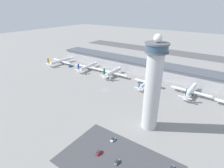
{
  "coord_description": "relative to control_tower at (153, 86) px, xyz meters",
  "views": [
    {
      "loc": [
        97.79,
        -126.24,
        78.35
      ],
      "look_at": [
        5.78,
        5.24,
        6.11
      ],
      "focal_mm": 28.0,
      "sensor_mm": 36.0,
      "label": 1
    }
  ],
  "objects": [
    {
      "name": "ground_plane",
      "position": [
        -61.29,
        28.59,
        -31.77
      ],
      "size": [
        1000.0,
        1000.0,
        0.0
      ],
      "primitive_type": "plane",
      "color": "gray"
    },
    {
      "name": "terminal_building",
      "position": [
        -61.29,
        98.59,
        -24.45
      ],
      "size": [
        240.61,
        25.0,
        14.46
      ],
      "color": "#B2B2B7",
      "rests_on": "ground"
    },
    {
      "name": "runway_strip",
      "position": [
        -61.29,
        224.1,
        -31.77
      ],
      "size": [
        360.92,
        44.0,
        0.01
      ],
      "primitive_type": "cube",
      "color": "#515154",
      "rests_on": "ground"
    },
    {
      "name": "control_tower",
      "position": [
        0.0,
        0.0,
        0.0
      ],
      "size": [
        14.46,
        14.46,
        64.02
      ],
      "color": "#BCBCC1",
      "rests_on": "ground"
    },
    {
      "name": "parking_lot_surface",
      "position": [
        -0.41,
        -39.8,
        -31.77
      ],
      "size": [
        64.0,
        40.0,
        0.01
      ],
      "primitive_type": "cube",
      "color": "#424247",
      "rests_on": "ground"
    },
    {
      "name": "airplane_gate_alpha",
      "position": [
        -166.11,
        61.57,
        -27.27
      ],
      "size": [
        40.68,
        42.82,
        12.84
      ],
      "color": "white",
      "rests_on": "ground"
    },
    {
      "name": "airplane_gate_bravo",
      "position": [
        -116.96,
        65.2,
        -27.7
      ],
      "size": [
        41.98,
        38.58,
        12.64
      ],
      "color": "white",
      "rests_on": "ground"
    },
    {
      "name": "airplane_gate_charlie",
      "position": [
        -76.94,
        64.95,
        -27.13
      ],
      "size": [
        39.66,
        34.53,
        14.06
      ],
      "color": "white",
      "rests_on": "ground"
    },
    {
      "name": "airplane_gate_delta",
      "position": [
        -30.41,
        63.53,
        -27.8
      ],
      "size": [
        30.78,
        41.27,
        11.26
      ],
      "color": "silver",
      "rests_on": "ground"
    },
    {
      "name": "airplane_gate_echo",
      "position": [
        12.53,
        65.99,
        -27.2
      ],
      "size": [
        37.7,
        35.82,
        13.31
      ],
      "color": "silver",
      "rests_on": "ground"
    },
    {
      "name": "service_truck_catering",
      "position": [
        -23.66,
        63.38,
        -30.84
      ],
      "size": [
        6.56,
        4.5,
        2.7
      ],
      "color": "black",
      "rests_on": "ground"
    },
    {
      "name": "service_truck_fuel",
      "position": [
        -73.86,
        52.64,
        -30.75
      ],
      "size": [
        6.61,
        2.87,
        2.96
      ],
      "color": "black",
      "rests_on": "ground"
    },
    {
      "name": "service_truck_baggage",
      "position": [
        -144.38,
        59.75,
        -30.91
      ],
      "size": [
        3.15,
        7.14,
        2.51
      ],
      "color": "black",
      "rests_on": "ground"
    },
    {
      "name": "car_navy_sedan",
      "position": [
        -12.72,
        -26.26,
        -31.19
      ],
      "size": [
        2.03,
        4.2,
        1.5
      ],
      "color": "black",
      "rests_on": "ground"
    },
    {
      "name": "car_grey_coupe",
      "position": [
        24.74,
        -26.37,
        -31.16
      ],
      "size": [
        1.75,
        4.23,
        1.59
      ],
      "color": "black",
      "rests_on": "ground"
    },
    {
      "name": "car_black_suv",
      "position": [
        -0.97,
        -39.37,
        -31.25
      ],
      "size": [
        1.8,
        4.32,
        1.36
      ],
      "color": "black",
      "rests_on": "ground"
    },
    {
      "name": "car_red_hatchback",
      "position": [
        -13.21,
        -39.9,
        -31.18
      ],
      "size": [
        1.79,
        4.56,
        1.53
      ],
      "color": "black",
      "rests_on": "ground"
    }
  ]
}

